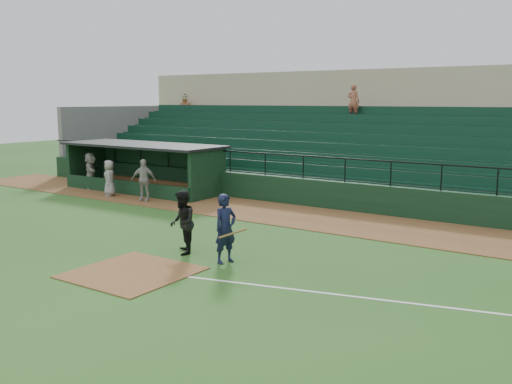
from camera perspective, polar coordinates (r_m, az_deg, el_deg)
The scene contains 11 objects.
ground at distance 16.33m, azimuth -9.94°, elevation -7.24°, with size 90.00×90.00×0.00m, color #28561B.
warning_track at distance 22.58m, azimuth 4.26°, elevation -2.44°, with size 40.00×4.00×0.03m, color brown.
home_plate_dirt at distance 15.65m, azimuth -12.50°, elevation -7.99°, with size 3.00×3.00×0.03m, color brown.
foul_line at distance 13.57m, azimuth 19.80°, elevation -11.13°, with size 18.00×0.09×0.01m, color white.
stadium_structure at distance 29.84m, azimuth 12.44°, elevation 4.69°, with size 38.00×13.08×6.40m.
dugout at distance 29.49m, azimuth -10.83°, elevation 2.79°, with size 8.90×3.20×2.42m.
batter_at_plate at distance 16.01m, azimuth -3.13°, elevation -3.74°, with size 1.12×0.83×2.00m.
umpire at distance 17.05m, azimuth -7.52°, elevation -3.10°, with size 0.94×0.73×1.94m, color black.
dugout_player_a at distance 26.16m, azimuth -11.38°, elevation 1.21°, with size 1.13×0.47×1.93m, color #A9A49E.
dugout_player_b at distance 27.92m, azimuth -14.69°, elevation 1.39°, with size 0.85×0.55×1.73m, color gray.
dugout_player_c at distance 30.42m, azimuth -16.47°, elevation 2.09°, with size 1.75×0.56×1.89m, color #A7A29C.
Camera 1 is at (10.93, -11.21, 4.63)m, focal length 39.30 mm.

